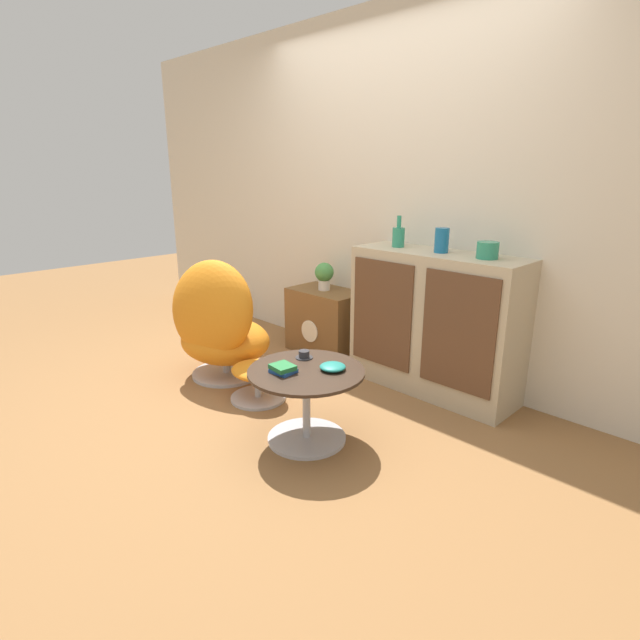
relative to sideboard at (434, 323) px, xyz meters
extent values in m
plane|color=olive|center=(-0.56, -1.10, -0.48)|extent=(12.00, 12.00, 0.00)
cube|color=beige|center=(-0.56, 0.23, 0.82)|extent=(6.40, 0.06, 2.60)
cube|color=tan|center=(0.00, 0.00, 0.00)|extent=(1.17, 0.40, 0.97)
cube|color=brown|center=(-0.29, -0.20, 0.05)|extent=(0.49, 0.01, 0.73)
cube|color=brown|center=(0.29, -0.20, 0.05)|extent=(0.49, 0.01, 0.73)
cube|color=brown|center=(-1.04, 0.02, -0.22)|extent=(0.62, 0.37, 0.53)
cylinder|color=beige|center=(-1.04, -0.17, -0.26)|extent=(0.18, 0.01, 0.18)
cylinder|color=#B7B7BC|center=(-1.23, -0.86, -0.47)|extent=(0.51, 0.51, 0.02)
cylinder|color=#B7B7BC|center=(-1.23, -0.86, -0.42)|extent=(0.06, 0.06, 0.08)
ellipsoid|color=orange|center=(-1.23, -0.86, -0.21)|extent=(0.82, 0.75, 0.33)
ellipsoid|color=orange|center=(-1.19, -0.98, 0.06)|extent=(0.78, 0.60, 0.73)
cylinder|color=#B7B7BC|center=(-0.73, -0.96, -0.47)|extent=(0.37, 0.37, 0.02)
cylinder|color=#B7B7BC|center=(-0.73, -0.96, -0.39)|extent=(0.04, 0.04, 0.14)
ellipsoid|color=orange|center=(-0.73, -0.96, -0.28)|extent=(0.38, 0.32, 0.09)
cylinder|color=#B7B7BC|center=(-0.12, -1.09, -0.47)|extent=(0.45, 0.45, 0.02)
cylinder|color=#B7B7BC|center=(-0.12, -1.09, -0.27)|extent=(0.04, 0.04, 0.39)
cylinder|color=#332319|center=(-0.12, -1.09, -0.06)|extent=(0.65, 0.65, 0.02)
cylinder|color=#2D8E6B|center=(-0.33, 0.00, 0.55)|extent=(0.09, 0.09, 0.13)
cylinder|color=#2D8E6B|center=(-0.33, 0.00, 0.66)|extent=(0.03, 0.03, 0.08)
cylinder|color=#196699|center=(0.01, 0.00, 0.56)|extent=(0.09, 0.09, 0.16)
cylinder|color=#2D8E6B|center=(0.33, 0.00, 0.53)|extent=(0.13, 0.13, 0.10)
cylinder|color=silver|center=(-1.06, 0.02, 0.09)|extent=(0.10, 0.10, 0.08)
sphere|color=#478E47|center=(-1.06, 0.02, 0.20)|extent=(0.15, 0.15, 0.15)
cylinder|color=#2D2D33|center=(-0.25, -0.97, -0.05)|extent=(0.10, 0.10, 0.01)
cylinder|color=#2D2D33|center=(-0.25, -0.97, -0.03)|extent=(0.06, 0.06, 0.05)
cube|color=#1E478C|center=(-0.18, -1.20, -0.04)|extent=(0.13, 0.12, 0.02)
cube|color=#237038|center=(-0.18, -1.20, -0.02)|extent=(0.13, 0.12, 0.03)
ellipsoid|color=#1E7A70|center=(-0.01, -0.98, -0.04)|extent=(0.14, 0.14, 0.04)
camera|label=1|loc=(1.73, -2.83, 1.00)|focal=28.00mm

